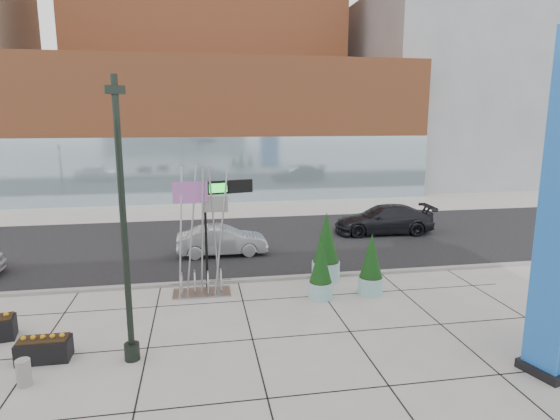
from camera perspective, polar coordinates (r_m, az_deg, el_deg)
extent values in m
plane|color=#9E9991|center=(15.18, -7.68, -14.00)|extent=(160.00, 160.00, 0.00)
cube|color=black|center=(24.60, -8.67, -4.08)|extent=(80.00, 12.00, 0.02)
cube|color=gray|center=(18.86, -8.20, -8.69)|extent=(80.00, 0.30, 0.12)
cube|color=#9F522E|center=(40.78, -8.09, 9.78)|extent=(34.00, 10.00, 11.00)
cube|color=#8CA5B2|center=(36.18, -7.69, 4.86)|extent=(34.00, 0.60, 5.00)
cube|color=slate|center=(52.88, 20.59, 13.29)|extent=(20.00, 18.00, 18.00)
cylinder|color=black|center=(12.60, -18.52, -1.78)|extent=(0.17, 0.17, 7.47)
cylinder|color=black|center=(13.79, -17.59, -16.12)|extent=(0.41, 0.41, 0.47)
cube|color=black|center=(12.33, -19.52, 13.65)|extent=(0.51, 0.35, 0.21)
cube|color=#A3A5A8|center=(17.93, -9.51, -9.91)|extent=(2.11, 1.06, 0.06)
cylinder|color=#A3A5A8|center=(17.05, -12.01, -2.78)|extent=(0.07, 0.07, 4.78)
cylinder|color=#A3A5A8|center=(17.37, -10.71, -2.48)|extent=(0.07, 0.07, 4.78)
cylinder|color=#A3A5A8|center=(17.13, -9.44, -2.62)|extent=(0.07, 0.07, 4.78)
cylinder|color=#A3A5A8|center=(17.42, -8.03, -2.35)|extent=(0.07, 0.07, 4.78)
cylinder|color=#A3A5A8|center=(17.01, -7.17, -2.66)|extent=(0.07, 0.07, 4.78)
torus|color=#A3A5A8|center=(17.70, -11.90, -8.79)|extent=(0.07, 0.87, 0.87)
torus|color=#A3A5A8|center=(17.87, -10.33, -8.54)|extent=(0.07, 0.87, 0.87)
torus|color=#A3A5A8|center=(17.69, -8.77, -8.69)|extent=(0.07, 0.87, 0.87)
torus|color=#A3A5A8|center=(17.88, -7.23, -8.43)|extent=(0.07, 0.87, 0.87)
cube|color=red|center=(16.95, -10.89, 2.13)|extent=(1.24, 0.15, 0.77)
cube|color=#A3A5A8|center=(17.13, -7.95, 0.69)|extent=(0.96, 0.15, 0.57)
cylinder|color=gray|center=(13.58, -28.78, -16.99)|extent=(0.35, 0.35, 0.67)
cylinder|color=black|center=(17.71, -9.01, -3.31)|extent=(0.10, 0.10, 4.09)
cube|color=black|center=(17.37, -6.30, 2.71)|extent=(1.93, 0.64, 0.49)
cube|color=#19D833|center=(17.25, -7.57, 2.62)|extent=(0.67, 0.18, 0.34)
cylinder|color=#8FC0C1|center=(17.89, 10.96, -9.00)|extent=(0.93, 0.93, 0.65)
cylinder|color=black|center=(17.78, 10.99, -8.02)|extent=(0.85, 0.85, 0.06)
cone|color=black|center=(17.52, 11.10, -5.45)|extent=(0.83, 0.83, 1.67)
cylinder|color=#8FC0C1|center=(19.01, 5.59, -7.40)|extent=(1.12, 1.12, 0.78)
cylinder|color=black|center=(18.89, 5.62, -6.28)|extent=(1.03, 1.03, 0.07)
cone|color=black|center=(18.61, 5.67, -3.32)|extent=(1.01, 1.01, 2.01)
cylinder|color=#8FC0C1|center=(17.23, 4.94, -9.69)|extent=(0.88, 0.88, 0.62)
cylinder|color=black|center=(17.12, 4.96, -8.73)|extent=(0.81, 0.81, 0.05)
cone|color=black|center=(16.87, 5.01, -6.20)|extent=(0.79, 0.79, 1.58)
cube|color=black|center=(14.60, -26.81, -14.99)|extent=(1.35, 0.68, 0.58)
cube|color=black|center=(14.48, -26.92, -13.89)|extent=(1.25, 0.58, 0.06)
imported|color=#96999D|center=(22.39, -7.07, -3.74)|extent=(4.24, 1.50, 1.39)
imported|color=black|center=(26.95, 12.53, -1.15)|extent=(5.64, 2.58, 1.60)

